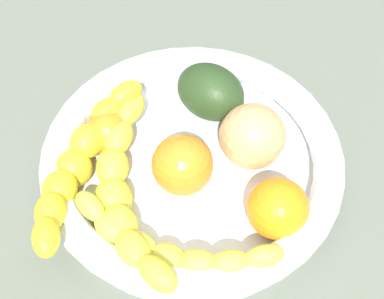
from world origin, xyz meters
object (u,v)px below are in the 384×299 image
Objects in this scene: fruit_bowl at (192,163)px; orange_front at (278,208)px; banana_draped_right at (169,249)px; banana_arching_top at (123,192)px; avocado_dark at (211,92)px; peach_blush at (252,136)px; banana_draped_left at (78,163)px; orange_mid_right at (108,132)px; orange_mid_left at (182,165)px.

fruit_bowl is 11.28cm from orange_front.
banana_arching_top is at bearing 153.09° from banana_draped_right.
banana_draped_right is 19.69cm from avocado_dark.
fruit_bowl is 4.54× the size of peach_blush.
orange_front is at bearing 17.39° from banana_arching_top.
avocado_dark is (8.22, 14.88, -0.16)cm from banana_draped_left.
orange_mid_right is at bearing -160.01° from peach_blush.
banana_arching_top is 8.16cm from orange_mid_right.
peach_blush reaches higher than orange_front.
banana_draped_right is 11.22cm from orange_front.
avocado_dark is (7.89, 9.53, 0.58)cm from orange_mid_right.
banana_arching_top is at bearing -8.30° from banana_draped_left.
orange_mid_left is at bearing -89.83° from fruit_bowl.
banana_arching_top is at bearing -127.73° from orange_mid_left.
orange_mid_left is at bearing -129.82° from peach_blush.
banana_arching_top is (-4.06, -7.57, 2.21)cm from fruit_bowl.
banana_draped_left reaches higher than fruit_bowl.
peach_blush reaches higher than orange_mid_right.
orange_mid_right is at bearing 141.61° from banana_draped_right.
banana_draped_right is at bearing -77.33° from avocado_dark.
banana_draped_left is 4.51× the size of orange_mid_right.
banana_draped_left reaches higher than orange_mid_right.
peach_blush is (14.92, 10.66, 0.25)cm from banana_draped_left.
peach_blush is at bearing -32.22° from avocado_dark.
banana_arching_top is (-6.88, 3.49, 0.38)cm from banana_draped_right.
peach_blush is 7.93cm from avocado_dark.
avocado_dark is at bearing 102.67° from banana_draped_right.
orange_front is at bearing 10.50° from banana_draped_left.
orange_front is at bearing -42.63° from avocado_dark.
banana_draped_right is at bearing -26.91° from banana_arching_top.
peach_blush reaches higher than fruit_bowl.
banana_draped_right is (12.54, -4.32, -0.88)cm from banana_draped_left.
banana_draped_left is at bearing 171.70° from banana_arching_top.
avocado_dark reaches higher than banana_draped_right.
fruit_bowl is 8.87cm from banana_arching_top.
banana_arching_top is 3.24× the size of orange_front.
orange_mid_left is 1.25× the size of orange_mid_right.
banana_draped_right is at bearing -72.14° from orange_mid_left.
banana_draped_left is 13.29cm from banana_draped_right.
orange_mid_left is at bearing 176.41° from orange_front.
fruit_bowl is 5.25× the size of orange_front.
banana_draped_left is (-9.71, -6.75, 2.70)cm from fruit_bowl.
banana_arching_top is 15.92cm from avocado_dark.
avocado_dark is at bearing 50.37° from orange_mid_right.
fruit_bowl is at bearing 8.44° from orange_mid_right.
peach_blush is at bearing 51.12° from banana_arching_top.
fruit_bowl is 12.13cm from banana_draped_left.
banana_arching_top is at bearing -118.17° from fruit_bowl.
peach_blush is (9.26, 11.49, 0.75)cm from banana_arching_top.
banana_draped_right is (2.82, -11.06, 1.83)cm from fruit_bowl.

